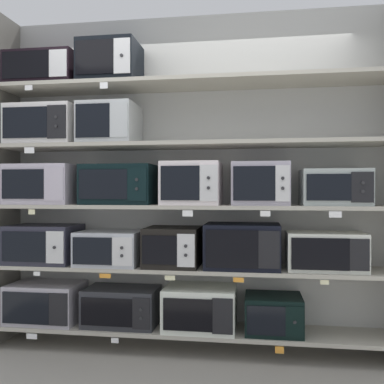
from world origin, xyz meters
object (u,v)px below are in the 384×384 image
(microwave_7, at_px, (242,246))
(microwave_13, at_px, (334,187))
(microwave_1, at_px, (122,306))
(microwave_3, at_px, (273,314))
(microwave_5, at_px, (111,248))
(microwave_14, at_px, (45,126))
(microwave_0, at_px, (46,302))
(microwave_15, at_px, (110,124))
(microwave_4, at_px, (44,244))
(microwave_6, at_px, (173,247))
(microwave_8, at_px, (325,251))
(microwave_10, at_px, (119,185))
(microwave_11, at_px, (192,184))
(microwave_16, at_px, (46,71))
(microwave_2, at_px, (200,308))
(microwave_17, at_px, (110,64))
(microwave_12, at_px, (260,184))
(microwave_9, at_px, (44,184))

(microwave_7, relative_size, microwave_13, 1.17)
(microwave_1, relative_size, microwave_3, 1.35)
(microwave_5, xyz_separation_m, microwave_14, (-0.56, 0.00, 0.99))
(microwave_0, xyz_separation_m, microwave_15, (0.55, 0.00, 1.45))
(microwave_4, distance_m, microwave_6, 1.08)
(microwave_8, relative_size, microwave_10, 1.00)
(microwave_3, relative_size, microwave_11, 0.95)
(microwave_0, xyz_separation_m, microwave_10, (0.63, 0.00, 0.97))
(microwave_3, distance_m, microwave_15, 1.96)
(microwave_6, relative_size, microwave_16, 0.76)
(microwave_1, height_order, microwave_10, microwave_10)
(microwave_6, bearing_deg, microwave_15, -179.97)
(microwave_2, distance_m, microwave_3, 0.56)
(microwave_4, relative_size, microwave_8, 0.95)
(microwave_7, xyz_separation_m, microwave_11, (-0.39, 0.00, 0.48))
(microwave_5, height_order, microwave_8, microwave_8)
(microwave_0, xyz_separation_m, microwave_7, (1.61, -0.00, 0.50))
(microwave_3, bearing_deg, microwave_7, -179.95)
(microwave_7, bearing_deg, microwave_15, 179.99)
(microwave_3, distance_m, microwave_14, 2.37)
(microwave_2, bearing_deg, microwave_7, -0.06)
(microwave_0, relative_size, microwave_8, 1.00)
(microwave_2, xyz_separation_m, microwave_17, (-0.73, -0.00, 1.94))
(microwave_12, relative_size, microwave_16, 0.75)
(microwave_10, bearing_deg, microwave_17, -179.82)
(microwave_2, height_order, microwave_15, microwave_15)
(microwave_0, height_order, microwave_17, microwave_17)
(microwave_15, xyz_separation_m, microwave_17, (0.00, -0.00, 0.49))
(microwave_3, distance_m, microwave_13, 1.06)
(microwave_10, relative_size, microwave_14, 1.02)
(microwave_5, relative_size, microwave_6, 1.15)
(microwave_5, height_order, microwave_11, microwave_11)
(microwave_5, relative_size, microwave_13, 1.03)
(microwave_15, bearing_deg, microwave_3, 0.00)
(microwave_6, bearing_deg, microwave_8, -0.02)
(microwave_4, distance_m, microwave_9, 0.49)
(microwave_11, bearing_deg, microwave_3, 0.00)
(microwave_1, distance_m, microwave_8, 1.65)
(microwave_5, xyz_separation_m, microwave_16, (-0.56, -0.00, 1.45))
(microwave_9, bearing_deg, microwave_0, -1.12)
(microwave_5, xyz_separation_m, microwave_9, (-0.57, 0.00, 0.51))
(microwave_9, bearing_deg, microwave_13, -0.00)
(microwave_1, bearing_deg, microwave_12, -0.01)
(microwave_14, bearing_deg, microwave_1, 0.01)
(microwave_0, height_order, microwave_6, microwave_6)
(microwave_2, distance_m, microwave_14, 1.94)
(microwave_3, relative_size, microwave_7, 0.76)
(microwave_7, relative_size, microwave_15, 1.30)
(microwave_9, bearing_deg, microwave_10, -0.01)
(microwave_15, bearing_deg, microwave_1, 0.13)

